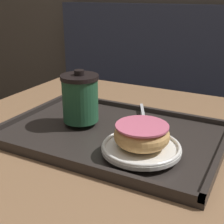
% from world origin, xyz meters
% --- Properties ---
extents(booth_bench, '(1.63, 0.44, 1.00)m').
position_xyz_m(booth_bench, '(-0.05, 0.87, 0.32)').
color(booth_bench, '#33384C').
rests_on(booth_bench, ground_plane).
extents(cafe_table, '(0.93, 0.84, 0.73)m').
position_xyz_m(cafe_table, '(0.00, 0.00, 0.56)').
color(cafe_table, '#846042').
rests_on(cafe_table, ground_plane).
extents(serving_tray, '(0.52, 0.35, 0.02)m').
position_xyz_m(serving_tray, '(-0.01, -0.02, 0.74)').
color(serving_tray, '#282321').
rests_on(serving_tray, cafe_table).
extents(coffee_cup_front, '(0.09, 0.09, 0.13)m').
position_xyz_m(coffee_cup_front, '(-0.10, -0.01, 0.81)').
color(coffee_cup_front, '#235638').
rests_on(coffee_cup_front, serving_tray).
extents(plate_with_chocolate_donut, '(0.16, 0.16, 0.01)m').
position_xyz_m(plate_with_chocolate_donut, '(0.09, -0.09, 0.76)').
color(plate_with_chocolate_donut, white).
rests_on(plate_with_chocolate_donut, serving_tray).
extents(donut_chocolate_glazed, '(0.11, 0.11, 0.04)m').
position_xyz_m(donut_chocolate_glazed, '(0.09, -0.09, 0.79)').
color(donut_chocolate_glazed, tan).
rests_on(donut_chocolate_glazed, plate_with_chocolate_donut).
extents(spoon, '(0.09, 0.16, 0.01)m').
position_xyz_m(spoon, '(0.04, 0.05, 0.76)').
color(spoon, silver).
rests_on(spoon, serving_tray).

